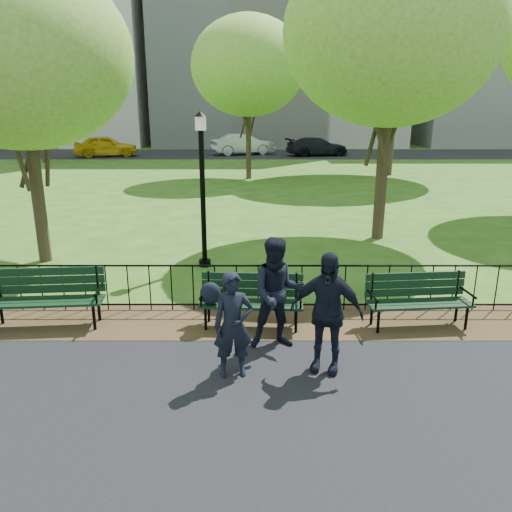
{
  "coord_description": "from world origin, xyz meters",
  "views": [
    {
      "loc": [
        -0.24,
        -6.65,
        3.64
      ],
      "look_at": [
        -0.24,
        1.5,
        1.21
      ],
      "focal_mm": 35.0,
      "sensor_mm": 36.0,
      "label": 1
    }
  ],
  "objects_px": {
    "person_right": "(326,312)",
    "sedan_silver": "(243,144)",
    "tree_far_w": "(30,34)",
    "person_mid": "(278,293)",
    "tree_far_c": "(248,66)",
    "lamppost": "(202,185)",
    "sedan_dark": "(317,147)",
    "park_bench_main": "(238,294)",
    "person_left": "(233,325)",
    "taxi": "(106,146)",
    "tree_near_w": "(20,54)",
    "tree_far_e": "(401,9)",
    "park_bench_right_a": "(418,294)",
    "park_bench_left_a": "(46,291)",
    "tree_near_e": "(392,33)"
  },
  "relations": [
    {
      "from": "person_right",
      "to": "sedan_silver",
      "type": "xyz_separation_m",
      "value": [
        -2.08,
        34.4,
        -0.06
      ]
    },
    {
      "from": "tree_far_w",
      "to": "person_mid",
      "type": "height_order",
      "value": "tree_far_w"
    },
    {
      "from": "tree_far_c",
      "to": "person_right",
      "type": "bearing_deg",
      "value": -86.1
    },
    {
      "from": "tree_far_c",
      "to": "lamppost",
      "type": "bearing_deg",
      "value": -93.07
    },
    {
      "from": "tree_far_c",
      "to": "sedan_silver",
      "type": "distance_m",
      "value": 14.87
    },
    {
      "from": "sedan_silver",
      "to": "sedan_dark",
      "type": "relative_size",
      "value": 1.03
    },
    {
      "from": "lamppost",
      "to": "sedan_silver",
      "type": "height_order",
      "value": "lamppost"
    },
    {
      "from": "park_bench_main",
      "to": "tree_far_c",
      "type": "distance_m",
      "value": 19.54
    },
    {
      "from": "person_left",
      "to": "person_mid",
      "type": "xyz_separation_m",
      "value": [
        0.65,
        0.9,
        0.13
      ]
    },
    {
      "from": "tree_far_w",
      "to": "sedan_silver",
      "type": "xyz_separation_m",
      "value": [
        13.59,
        5.78,
        -7.38
      ]
    },
    {
      "from": "tree_far_w",
      "to": "taxi",
      "type": "xyz_separation_m",
      "value": [
        3.06,
        4.17,
        -7.39
      ]
    },
    {
      "from": "park_bench_main",
      "to": "tree_near_w",
      "type": "bearing_deg",
      "value": 145.16
    },
    {
      "from": "park_bench_main",
      "to": "sedan_silver",
      "type": "bearing_deg",
      "value": 94.92
    },
    {
      "from": "tree_far_c",
      "to": "sedan_dark",
      "type": "relative_size",
      "value": 1.67
    },
    {
      "from": "tree_far_e",
      "to": "tree_far_w",
      "type": "xyz_separation_m",
      "value": [
        -22.15,
        6.77,
        -0.35
      ]
    },
    {
      "from": "lamppost",
      "to": "person_right",
      "type": "xyz_separation_m",
      "value": [
        2.21,
        -4.93,
        -1.05
      ]
    },
    {
      "from": "park_bench_right_a",
      "to": "sedan_dark",
      "type": "distance_m",
      "value": 32.05
    },
    {
      "from": "lamppost",
      "to": "sedan_silver",
      "type": "bearing_deg",
      "value": 89.73
    },
    {
      "from": "tree_far_e",
      "to": "sedan_dark",
      "type": "height_order",
      "value": "tree_far_e"
    },
    {
      "from": "lamppost",
      "to": "sedan_silver",
      "type": "distance_m",
      "value": 29.5
    },
    {
      "from": "park_bench_main",
      "to": "park_bench_left_a",
      "type": "relative_size",
      "value": 0.91
    },
    {
      "from": "tree_near_w",
      "to": "sedan_dark",
      "type": "relative_size",
      "value": 1.41
    },
    {
      "from": "tree_near_w",
      "to": "sedan_dark",
      "type": "height_order",
      "value": "tree_near_w"
    },
    {
      "from": "park_bench_left_a",
      "to": "lamppost",
      "type": "relative_size",
      "value": 0.55
    },
    {
      "from": "park_bench_main",
      "to": "person_left",
      "type": "relative_size",
      "value": 1.18
    },
    {
      "from": "tree_near_w",
      "to": "taxi",
      "type": "relative_size",
      "value": 1.45
    },
    {
      "from": "person_left",
      "to": "lamppost",
      "type": "bearing_deg",
      "value": 90.83
    },
    {
      "from": "tree_far_e",
      "to": "tree_near_e",
      "type": "bearing_deg",
      "value": -105.5
    },
    {
      "from": "person_left",
      "to": "park_bench_left_a",
      "type": "bearing_deg",
      "value": 143.14
    },
    {
      "from": "tree_far_c",
      "to": "sedan_dark",
      "type": "bearing_deg",
      "value": 68.43
    },
    {
      "from": "park_bench_right_a",
      "to": "tree_far_e",
      "type": "height_order",
      "value": "tree_far_e"
    },
    {
      "from": "tree_far_c",
      "to": "sedan_silver",
      "type": "relative_size",
      "value": 1.62
    },
    {
      "from": "taxi",
      "to": "tree_far_c",
      "type": "bearing_deg",
      "value": -152.78
    },
    {
      "from": "tree_near_e",
      "to": "sedan_dark",
      "type": "distance_m",
      "value": 26.36
    },
    {
      "from": "tree_near_e",
      "to": "tree_far_c",
      "type": "height_order",
      "value": "tree_far_c"
    },
    {
      "from": "tree_far_e",
      "to": "sedan_silver",
      "type": "distance_m",
      "value": 17.05
    },
    {
      "from": "park_bench_right_a",
      "to": "person_mid",
      "type": "relative_size",
      "value": 1.02
    },
    {
      "from": "tree_far_w",
      "to": "sedan_silver",
      "type": "distance_m",
      "value": 16.51
    },
    {
      "from": "tree_near_w",
      "to": "sedan_dark",
      "type": "xyz_separation_m",
      "value": [
        10.03,
        28.15,
        -4.06
      ]
    },
    {
      "from": "park_bench_left_a",
      "to": "tree_near_w",
      "type": "height_order",
      "value": "tree_near_w"
    },
    {
      "from": "tree_near_w",
      "to": "person_right",
      "type": "xyz_separation_m",
      "value": [
        6.21,
        -5.36,
        -3.88
      ]
    },
    {
      "from": "park_bench_left_a",
      "to": "taxi",
      "type": "xyz_separation_m",
      "value": [
        -8.02,
        31.24,
        0.2
      ]
    },
    {
      "from": "tree_far_c",
      "to": "person_mid",
      "type": "distance_m",
      "value": 20.2
    },
    {
      "from": "park_bench_main",
      "to": "person_left",
      "type": "distance_m",
      "value": 1.64
    },
    {
      "from": "tree_far_w",
      "to": "taxi",
      "type": "height_order",
      "value": "tree_far_w"
    },
    {
      "from": "person_mid",
      "to": "sedan_silver",
      "type": "distance_m",
      "value": 33.7
    },
    {
      "from": "tree_near_w",
      "to": "tree_near_e",
      "type": "height_order",
      "value": "tree_near_e"
    },
    {
      "from": "park_bench_right_a",
      "to": "taxi",
      "type": "distance_m",
      "value": 34.41
    },
    {
      "from": "park_bench_left_a",
      "to": "sedan_dark",
      "type": "distance_m",
      "value": 33.06
    },
    {
      "from": "tree_near_w",
      "to": "person_mid",
      "type": "relative_size",
      "value": 3.89
    }
  ]
}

